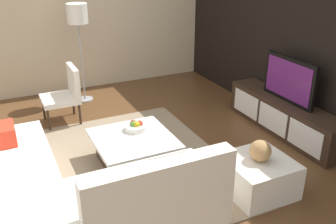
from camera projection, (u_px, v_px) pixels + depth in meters
name	position (u px, v px, depth m)	size (l,w,h in m)	color
ground_plane	(130.00, 170.00, 4.73)	(14.00, 14.00, 0.00)	brown
feature_wall_back	(312.00, 36.00, 5.22)	(6.40, 0.12, 2.80)	black
side_wall_left	(75.00, 13.00, 6.88)	(0.12, 5.20, 2.80)	beige
area_rug	(127.00, 166.00, 4.81)	(2.97, 2.40, 0.01)	gray
media_console	(284.00, 117.00, 5.57)	(2.07, 0.44, 0.50)	#332319
television	(289.00, 80.00, 5.34)	(0.96, 0.06, 0.63)	black
sectional_couch	(62.00, 190.00, 3.84)	(2.35, 2.29, 0.84)	white
coffee_table	(134.00, 150.00, 4.77)	(0.98, 0.95, 0.38)	#332319
accent_chair_near	(66.00, 92.00, 5.84)	(0.53, 0.54, 0.87)	#332319
floor_lamp	(78.00, 19.00, 6.25)	(0.34, 0.34, 1.67)	#A5A5AA
ottoman	(258.00, 176.00, 4.24)	(0.70, 0.70, 0.40)	white
fruit_bowl	(136.00, 126.00, 4.86)	(0.28, 0.28, 0.13)	silver
decorative_ball	(260.00, 151.00, 4.11)	(0.24, 0.24, 0.24)	#AD8451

